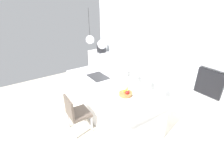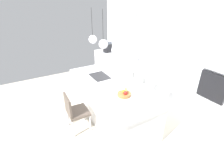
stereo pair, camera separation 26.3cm
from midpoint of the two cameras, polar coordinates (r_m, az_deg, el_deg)
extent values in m
plane|color=beige|center=(4.30, -2.55, -10.68)|extent=(6.60, 6.60, 0.00)
cube|color=white|center=(4.69, 14.63, 9.65)|extent=(6.00, 0.10, 2.60)
cube|color=white|center=(4.07, -2.67, -6.08)|extent=(2.58, 0.96, 0.82)
cube|color=white|center=(3.84, -2.81, -0.54)|extent=(2.64, 1.02, 0.06)
cube|color=#2D2D30|center=(4.23, -6.50, 2.39)|extent=(0.56, 0.40, 0.02)
cylinder|color=silver|center=(4.29, -3.77, 4.54)|extent=(0.02, 0.02, 0.22)
cylinder|color=silver|center=(4.22, -4.74, 5.55)|extent=(0.02, 0.16, 0.02)
cylinder|color=#9E6B38|center=(3.40, 2.38, -3.35)|extent=(0.27, 0.27, 0.06)
sphere|color=red|center=(3.33, 2.84, -2.88)|extent=(0.08, 0.08, 0.08)
sphere|color=orange|center=(3.37, 2.29, -2.45)|extent=(0.07, 0.07, 0.07)
ellipsoid|color=yellow|center=(3.39, 2.94, -1.89)|extent=(0.18, 0.14, 0.09)
cube|color=white|center=(6.52, -4.46, 6.98)|extent=(1.10, 0.60, 0.82)
cube|color=black|center=(6.37, -4.75, 11.80)|extent=(0.20, 0.28, 0.30)
cube|color=gray|center=(6.32, -6.05, 10.34)|extent=(0.16, 0.08, 0.02)
cube|color=#4C515B|center=(6.36, -4.14, 13.57)|extent=(0.14, 0.11, 0.08)
cube|color=#9E9EA3|center=(3.85, 29.94, 6.88)|extent=(0.54, 0.08, 0.34)
cube|color=black|center=(4.02, 28.32, 0.21)|extent=(0.56, 0.08, 0.56)
cube|color=brown|center=(3.74, -13.07, -9.58)|extent=(0.49, 0.44, 0.06)
cube|color=brown|center=(3.56, -16.36, -7.51)|extent=(0.45, 0.05, 0.40)
cylinder|color=#B2B2B7|center=(3.77, -8.86, -13.28)|extent=(0.04, 0.04, 0.42)
cylinder|color=#B2B2B7|center=(4.08, -11.34, -10.03)|extent=(0.04, 0.04, 0.42)
cylinder|color=#B2B2B7|center=(3.69, -14.22, -15.05)|extent=(0.04, 0.04, 0.42)
cylinder|color=#B2B2B7|center=(4.00, -16.29, -11.55)|extent=(0.04, 0.04, 0.42)
sphere|color=silver|center=(4.23, -9.23, 14.43)|extent=(0.20, 0.20, 0.20)
cylinder|color=black|center=(4.16, -9.66, 19.81)|extent=(0.01, 0.01, 0.60)
sphere|color=silver|center=(3.76, -5.41, 13.08)|extent=(0.20, 0.20, 0.20)
cylinder|color=black|center=(3.68, -5.69, 19.14)|extent=(0.01, 0.01, 0.60)
sphere|color=silver|center=(3.30, -0.57, 11.28)|extent=(0.20, 0.20, 0.20)
cylinder|color=black|center=(3.22, -0.61, 18.16)|extent=(0.01, 0.01, 0.60)
sphere|color=silver|center=(2.89, 5.64, 8.81)|extent=(0.20, 0.20, 0.20)
cylinder|color=black|center=(2.79, 6.02, 16.65)|extent=(0.01, 0.01, 0.60)
camera|label=1|loc=(0.13, -92.02, -1.03)|focal=27.25mm
camera|label=2|loc=(0.13, 87.98, 1.03)|focal=27.25mm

